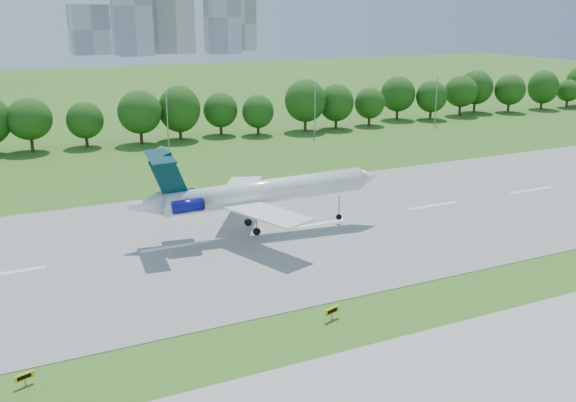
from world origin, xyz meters
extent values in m
plane|color=#2E6019|center=(0.00, 0.00, 0.00)|extent=(600.00, 600.00, 0.00)
cube|color=gray|center=(0.00, 25.00, 0.04)|extent=(400.00, 45.00, 0.08)
cylinder|color=#382314|center=(20.00, 92.00, 1.80)|extent=(0.70, 0.70, 3.60)
sphere|color=#1B4210|center=(20.00, 92.00, 6.20)|extent=(8.40, 8.40, 8.40)
cylinder|color=#382314|center=(60.00, 92.00, 1.80)|extent=(0.70, 0.70, 3.60)
sphere|color=#1B4210|center=(60.00, 92.00, 6.20)|extent=(8.40, 8.40, 8.40)
cylinder|color=#382314|center=(100.00, 92.00, 1.80)|extent=(0.70, 0.70, 3.60)
sphere|color=#1B4210|center=(100.00, 92.00, 6.20)|extent=(8.40, 8.40, 8.40)
cylinder|color=#382314|center=(140.00, 92.00, 1.80)|extent=(0.70, 0.70, 3.60)
sphere|color=#1B4210|center=(140.00, 92.00, 6.20)|extent=(8.40, 8.40, 8.40)
cylinder|color=gray|center=(15.00, 82.00, 6.00)|extent=(0.24, 0.24, 12.00)
cube|color=gray|center=(15.00, 82.00, 12.10)|extent=(0.90, 0.25, 0.18)
cylinder|color=gray|center=(50.00, 82.00, 6.00)|extent=(0.24, 0.24, 12.00)
cube|color=gray|center=(50.00, 82.00, 12.10)|extent=(0.90, 0.25, 0.18)
cylinder|color=gray|center=(85.00, 82.00, 6.00)|extent=(0.24, 0.24, 12.00)
cube|color=gray|center=(85.00, 82.00, 12.10)|extent=(0.90, 0.25, 0.18)
cube|color=#B2B2B7|center=(75.00, 380.00, 31.00)|extent=(22.00, 22.00, 62.00)
cube|color=#B2B2B7|center=(135.00, 375.00, 24.00)|extent=(20.00, 20.00, 48.00)
cube|color=beige|center=(158.00, 400.00, 19.00)|extent=(18.00, 18.00, 38.00)
cube|color=#B2B2B7|center=(52.00, 405.00, 16.00)|extent=(24.00, 24.00, 32.00)
cylinder|color=white|center=(12.19, 25.00, 5.73)|extent=(27.07, 5.95, 4.31)
cone|color=white|center=(26.92, 23.43, 6.39)|extent=(3.31, 3.42, 3.25)
cone|color=white|center=(-3.25, 26.64, 5.39)|extent=(4.72, 3.57, 3.31)
cube|color=white|center=(9.93, 18.96, 4.77)|extent=(7.99, 12.42, 0.42)
cube|color=white|center=(11.25, 31.38, 4.77)|extent=(9.81, 12.24, 0.42)
cube|color=#043036|center=(-0.23, 26.32, 8.88)|extent=(4.74, 0.94, 6.08)
cube|color=#043036|center=(-1.12, 26.42, 11.42)|extent=(3.74, 8.73, 0.32)
cylinder|color=navy|center=(1.30, 23.82, 5.52)|extent=(3.98, 2.09, 1.86)
cylinder|color=navy|center=(1.79, 28.44, 5.52)|extent=(3.98, 2.09, 1.86)
cylinder|color=gray|center=(22.84, 23.87, 2.61)|extent=(0.18, 0.18, 3.12)
cylinder|color=black|center=(22.84, 23.87, 1.04)|extent=(0.83, 0.35, 0.80)
cylinder|color=gray|center=(10.21, 23.24, 2.61)|extent=(0.21, 0.21, 3.12)
cylinder|color=black|center=(10.21, 23.24, 1.04)|extent=(1.02, 0.50, 0.98)
cylinder|color=gray|center=(10.62, 27.14, 2.61)|extent=(0.21, 0.21, 3.12)
cylinder|color=black|center=(10.62, 27.14, 1.04)|extent=(1.02, 0.50, 0.98)
cube|color=gray|center=(-19.58, 0.02, 0.33)|extent=(0.12, 0.12, 0.67)
cube|color=yellow|center=(-19.58, 0.02, 0.81)|extent=(1.51, 0.65, 0.53)
cube|color=black|center=(-19.55, -0.08, 0.81)|extent=(1.09, 0.38, 0.33)
cube|color=gray|center=(7.88, -0.67, 0.39)|extent=(0.14, 0.14, 0.78)
cube|color=yellow|center=(7.88, -0.67, 0.94)|extent=(1.75, 0.71, 0.61)
cube|color=black|center=(7.92, -0.78, 0.94)|extent=(1.28, 0.41, 0.39)
camera|label=1|loc=(-20.16, -49.08, 28.56)|focal=40.00mm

